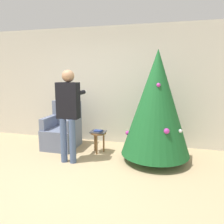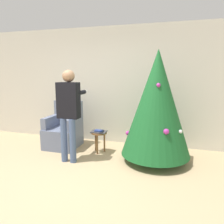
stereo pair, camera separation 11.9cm
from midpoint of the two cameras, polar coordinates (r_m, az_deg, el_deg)
name	(u,v)px [view 2 (the right image)]	position (r m, az deg, el deg)	size (l,w,h in m)	color
ground_plane	(65,184)	(3.53, -11.23, -18.07)	(14.00, 14.00, 0.00)	tan
wall_back	(109,86)	(5.19, -0.13, 6.80)	(8.00, 0.06, 2.70)	beige
christmas_tree	(157,103)	(4.07, 12.44, 2.22)	(1.28, 1.28, 2.08)	brown
armchair	(64,131)	(5.07, -11.79, -4.92)	(0.68, 0.74, 1.02)	slate
person_standing	(69,108)	(4.08, -10.45, 1.14)	(0.42, 0.57, 1.72)	#475B84
side_stool	(99,136)	(4.60, -2.66, -6.32)	(0.33, 0.33, 0.44)	brown
laptop	(99,132)	(4.58, -2.67, -5.15)	(0.31, 0.25, 0.02)	#38383D
book	(99,131)	(4.57, -2.67, -4.88)	(0.17, 0.11, 0.02)	navy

